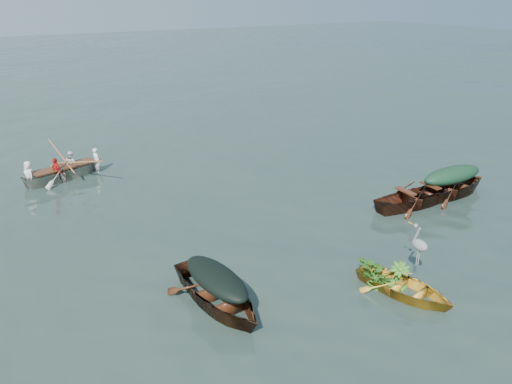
{
  "coord_description": "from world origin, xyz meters",
  "views": [
    {
      "loc": [
        -7.43,
        -7.56,
        5.83
      ],
      "look_at": [
        -0.67,
        3.69,
        0.5
      ],
      "focal_mm": 35.0,
      "sensor_mm": 36.0,
      "label": 1
    }
  ],
  "objects_px": {
    "yellow_dinghy": "(403,294)",
    "open_wooden_boat": "(416,205)",
    "heron": "(419,250)",
    "dark_covered_boat": "(217,304)",
    "green_tarp_boat": "(449,196)",
    "rowed_boat": "(66,179)"
  },
  "relations": [
    {
      "from": "green_tarp_boat",
      "to": "open_wooden_boat",
      "type": "height_order",
      "value": "green_tarp_boat"
    },
    {
      "from": "yellow_dinghy",
      "to": "heron",
      "type": "height_order",
      "value": "heron"
    },
    {
      "from": "dark_covered_boat",
      "to": "heron",
      "type": "xyz_separation_m",
      "value": [
        3.97,
        -1.49,
        0.8
      ]
    },
    {
      "from": "green_tarp_boat",
      "to": "rowed_boat",
      "type": "xyz_separation_m",
      "value": [
        -9.69,
        7.59,
        0.0
      ]
    },
    {
      "from": "dark_covered_boat",
      "to": "open_wooden_boat",
      "type": "relative_size",
      "value": 0.9
    },
    {
      "from": "yellow_dinghy",
      "to": "heron",
      "type": "bearing_deg",
      "value": 5.19
    },
    {
      "from": "open_wooden_boat",
      "to": "rowed_boat",
      "type": "distance_m",
      "value": 11.22
    },
    {
      "from": "green_tarp_boat",
      "to": "open_wooden_boat",
      "type": "distance_m",
      "value": 1.4
    },
    {
      "from": "yellow_dinghy",
      "to": "heron",
      "type": "relative_size",
      "value": 2.84
    },
    {
      "from": "yellow_dinghy",
      "to": "heron",
      "type": "distance_m",
      "value": 0.97
    },
    {
      "from": "yellow_dinghy",
      "to": "green_tarp_boat",
      "type": "height_order",
      "value": "green_tarp_boat"
    },
    {
      "from": "rowed_boat",
      "to": "heron",
      "type": "height_order",
      "value": "heron"
    },
    {
      "from": "yellow_dinghy",
      "to": "open_wooden_boat",
      "type": "xyz_separation_m",
      "value": [
        3.75,
        3.09,
        0.0
      ]
    },
    {
      "from": "dark_covered_boat",
      "to": "rowed_boat",
      "type": "xyz_separation_m",
      "value": [
        -1.08,
        8.98,
        0.0
      ]
    },
    {
      "from": "rowed_boat",
      "to": "heron",
      "type": "xyz_separation_m",
      "value": [
        5.06,
        -10.47,
        0.8
      ]
    },
    {
      "from": "rowed_boat",
      "to": "heron",
      "type": "relative_size",
      "value": 4.12
    },
    {
      "from": "dark_covered_boat",
      "to": "green_tarp_boat",
      "type": "distance_m",
      "value": 8.72
    },
    {
      "from": "yellow_dinghy",
      "to": "dark_covered_boat",
      "type": "height_order",
      "value": "dark_covered_boat"
    },
    {
      "from": "dark_covered_boat",
      "to": "yellow_dinghy",
      "type": "bearing_deg",
      "value": -30.5
    },
    {
      "from": "yellow_dinghy",
      "to": "dark_covered_boat",
      "type": "distance_m",
      "value": 3.84
    },
    {
      "from": "yellow_dinghy",
      "to": "rowed_boat",
      "type": "distance_m",
      "value": 11.58
    },
    {
      "from": "yellow_dinghy",
      "to": "open_wooden_boat",
      "type": "distance_m",
      "value": 4.86
    }
  ]
}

